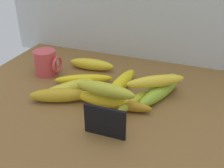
{
  "coord_description": "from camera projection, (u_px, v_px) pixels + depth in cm",
  "views": [
    {
      "loc": [
        20.09,
        -63.87,
        48.67
      ],
      "look_at": [
        -6.0,
        4.99,
        8.0
      ],
      "focal_mm": 44.23,
      "sensor_mm": 36.0,
      "label": 1
    }
  ],
  "objects": [
    {
      "name": "counter_top",
      "position": [
        125.0,
        114.0,
        0.81
      ],
      "size": [
        110.0,
        76.0,
        3.0
      ],
      "primitive_type": "cube",
      "color": "brown",
      "rests_on": "ground"
    },
    {
      "name": "banana_2",
      "position": [
        68.0,
        89.0,
        0.87
      ],
      "size": [
        14.56,
        17.6,
        4.18
      ],
      "primitive_type": "ellipsoid",
      "rotation": [
        0.0,
        0.0,
        0.93
      ],
      "color": "gold",
      "rests_on": "counter_top"
    },
    {
      "name": "banana_1",
      "position": [
        91.0,
        64.0,
        1.03
      ],
      "size": [
        17.44,
        5.67,
        4.25
      ],
      "primitive_type": "ellipsoid",
      "rotation": [
        0.0,
        0.0,
        3.23
      ],
      "color": "yellow",
      "rests_on": "counter_top"
    },
    {
      "name": "banana_10",
      "position": [
        105.0,
        90.0,
        0.78
      ],
      "size": [
        18.37,
        5.22,
        4.17
      ],
      "primitive_type": "ellipsoid",
      "rotation": [
        0.0,
        0.0,
        -0.06
      ],
      "color": "gold",
      "rests_on": "banana_0"
    },
    {
      "name": "banana_8",
      "position": [
        162.0,
        84.0,
        0.9
      ],
      "size": [
        9.99,
        17.41,
        3.96
      ],
      "primitive_type": "ellipsoid",
      "rotation": [
        0.0,
        0.0,
        4.34
      ],
      "color": "#9AAC3B",
      "rests_on": "counter_top"
    },
    {
      "name": "banana_3",
      "position": [
        159.0,
        93.0,
        0.85
      ],
      "size": [
        11.41,
        20.3,
        4.25
      ],
      "primitive_type": "ellipsoid",
      "rotation": [
        0.0,
        0.0,
        4.33
      ],
      "color": "#8DB22A",
      "rests_on": "counter_top"
    },
    {
      "name": "chalkboard_sign",
      "position": [
        105.0,
        123.0,
        0.69
      ],
      "size": [
        11.0,
        1.8,
        8.4
      ],
      "color": "black",
      "rests_on": "counter_top"
    },
    {
      "name": "coffee_mug",
      "position": [
        46.0,
        63.0,
        0.99
      ],
      "size": [
        9.36,
        7.86,
        8.96
      ],
      "color": "#CE4549",
      "rests_on": "counter_top"
    },
    {
      "name": "banana_6",
      "position": [
        120.0,
        105.0,
        0.8
      ],
      "size": [
        18.95,
        4.66,
        3.51
      ],
      "primitive_type": "ellipsoid",
      "rotation": [
        0.0,
        0.0,
        0.06
      ],
      "color": "#AD7A18",
      "rests_on": "counter_top"
    },
    {
      "name": "banana_7",
      "position": [
        84.0,
        79.0,
        0.94
      ],
      "size": [
        19.04,
        11.32,
        3.3
      ],
      "primitive_type": "ellipsoid",
      "rotation": [
        0.0,
        0.0,
        3.58
      ],
      "color": "yellow",
      "rests_on": "counter_top"
    },
    {
      "name": "banana_0",
      "position": [
        104.0,
        101.0,
        0.81
      ],
      "size": [
        18.39,
        4.81,
        4.35
      ],
      "primitive_type": "ellipsoid",
      "rotation": [
        0.0,
        0.0,
        0.03
      ],
      "color": "yellow",
      "rests_on": "counter_top"
    },
    {
      "name": "banana_9",
      "position": [
        134.0,
        101.0,
        0.82
      ],
      "size": [
        8.39,
        15.2,
        3.23
      ],
      "primitive_type": "ellipsoid",
      "rotation": [
        0.0,
        0.0,
        1.21
      ],
      "color": "gold",
      "rests_on": "counter_top"
    },
    {
      "name": "banana_4",
      "position": [
        59.0,
        95.0,
        0.84
      ],
      "size": [
        18.31,
        11.19,
        4.38
      ],
      "primitive_type": "ellipsoid",
      "rotation": [
        0.0,
        0.0,
        3.55
      ],
      "color": "gold",
      "rests_on": "counter_top"
    },
    {
      "name": "banana_11",
      "position": [
        156.0,
        81.0,
        0.83
      ],
      "size": [
        17.46,
        13.59,
        3.67
      ],
      "primitive_type": "ellipsoid",
      "rotation": [
        0.0,
        0.0,
        3.74
      ],
      "color": "yellow",
      "rests_on": "banana_3"
    },
    {
      "name": "banana_5",
      "position": [
        121.0,
        84.0,
        0.9
      ],
      "size": [
        6.36,
        21.23,
        4.28
      ],
      "primitive_type": "ellipsoid",
      "rotation": [
        0.0,
        0.0,
        4.61
      ],
      "color": "yellow",
      "rests_on": "counter_top"
    }
  ]
}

